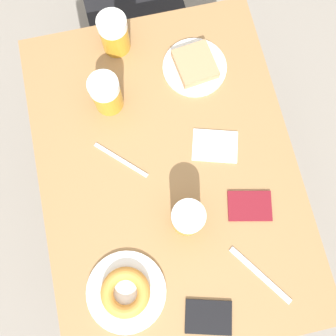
{
  "coord_description": "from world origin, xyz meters",
  "views": [
    {
      "loc": [
        -0.05,
        -0.25,
        1.81
      ],
      "look_at": [
        0.0,
        0.0,
        0.75
      ],
      "focal_mm": 40.0,
      "sensor_mm": 36.0,
      "label": 1
    }
  ],
  "objects_px": {
    "knife": "(260,275)",
    "passport_far_edge": "(208,317)",
    "plate_with_cake": "(195,66)",
    "passport_near_edge": "(250,206)",
    "beer_mug_left": "(106,94)",
    "beer_mug_right": "(188,218)",
    "fork": "(121,160)",
    "plate_with_donut": "(126,292)",
    "napkin_folded": "(215,146)",
    "beer_mug_center": "(114,34)"
  },
  "relations": [
    {
      "from": "knife",
      "to": "passport_near_edge",
      "type": "height_order",
      "value": "passport_near_edge"
    },
    {
      "from": "fork",
      "to": "plate_with_cake",
      "type": "bearing_deg",
      "value": 40.85
    },
    {
      "from": "napkin_folded",
      "to": "knife",
      "type": "bearing_deg",
      "value": -85.46
    },
    {
      "from": "beer_mug_left",
      "to": "passport_near_edge",
      "type": "height_order",
      "value": "beer_mug_left"
    },
    {
      "from": "beer_mug_left",
      "to": "beer_mug_center",
      "type": "bearing_deg",
      "value": 72.67
    },
    {
      "from": "beer_mug_left",
      "to": "fork",
      "type": "bearing_deg",
      "value": -90.12
    },
    {
      "from": "plate_with_cake",
      "to": "knife",
      "type": "xyz_separation_m",
      "value": [
        0.03,
        -0.65,
        -0.01
      ]
    },
    {
      "from": "beer_mug_center",
      "to": "passport_near_edge",
      "type": "distance_m",
      "value": 0.66
    },
    {
      "from": "plate_with_cake",
      "to": "knife",
      "type": "distance_m",
      "value": 0.66
    },
    {
      "from": "knife",
      "to": "passport_far_edge",
      "type": "bearing_deg",
      "value": -155.74
    },
    {
      "from": "beer_mug_center",
      "to": "napkin_folded",
      "type": "bearing_deg",
      "value": -60.34
    },
    {
      "from": "napkin_folded",
      "to": "passport_near_edge",
      "type": "bearing_deg",
      "value": -74.87
    },
    {
      "from": "passport_far_edge",
      "to": "fork",
      "type": "bearing_deg",
      "value": 107.08
    },
    {
      "from": "plate_with_donut",
      "to": "napkin_folded",
      "type": "distance_m",
      "value": 0.49
    },
    {
      "from": "knife",
      "to": "passport_near_edge",
      "type": "bearing_deg",
      "value": 83.31
    },
    {
      "from": "beer_mug_left",
      "to": "beer_mug_center",
      "type": "xyz_separation_m",
      "value": [
        0.06,
        0.19,
        0.0
      ]
    },
    {
      "from": "beer_mug_left",
      "to": "knife",
      "type": "bearing_deg",
      "value": -62.16
    },
    {
      "from": "beer_mug_right",
      "to": "fork",
      "type": "height_order",
      "value": "beer_mug_right"
    },
    {
      "from": "plate_with_donut",
      "to": "passport_near_edge",
      "type": "height_order",
      "value": "plate_with_donut"
    },
    {
      "from": "beer_mug_left",
      "to": "napkin_folded",
      "type": "bearing_deg",
      "value": -36.02
    },
    {
      "from": "beer_mug_center",
      "to": "fork",
      "type": "distance_m",
      "value": 0.39
    },
    {
      "from": "beer_mug_right",
      "to": "passport_near_edge",
      "type": "bearing_deg",
      "value": 0.33
    },
    {
      "from": "plate_with_donut",
      "to": "beer_mug_right",
      "type": "height_order",
      "value": "beer_mug_right"
    },
    {
      "from": "passport_near_edge",
      "to": "fork",
      "type": "bearing_deg",
      "value": 147.39
    },
    {
      "from": "plate_with_cake",
      "to": "passport_near_edge",
      "type": "relative_size",
      "value": 1.42
    },
    {
      "from": "beer_mug_left",
      "to": "passport_far_edge",
      "type": "xyz_separation_m",
      "value": [
        0.15,
        -0.67,
        -0.06
      ]
    },
    {
      "from": "beer_mug_right",
      "to": "passport_far_edge",
      "type": "distance_m",
      "value": 0.27
    },
    {
      "from": "plate_with_donut",
      "to": "beer_mug_left",
      "type": "relative_size",
      "value": 1.66
    },
    {
      "from": "knife",
      "to": "plate_with_donut",
      "type": "bearing_deg",
      "value": 174.23
    },
    {
      "from": "beer_mug_right",
      "to": "passport_near_edge",
      "type": "distance_m",
      "value": 0.2
    },
    {
      "from": "plate_with_cake",
      "to": "passport_near_edge",
      "type": "bearing_deg",
      "value": -83.46
    },
    {
      "from": "plate_with_cake",
      "to": "fork",
      "type": "distance_m",
      "value": 0.38
    },
    {
      "from": "napkin_folded",
      "to": "passport_near_edge",
      "type": "relative_size",
      "value": 1.11
    },
    {
      "from": "plate_with_donut",
      "to": "beer_mug_left",
      "type": "bearing_deg",
      "value": 84.24
    },
    {
      "from": "plate_with_cake",
      "to": "beer_mug_left",
      "type": "bearing_deg",
      "value": -168.44
    },
    {
      "from": "beer_mug_left",
      "to": "fork",
      "type": "relative_size",
      "value": 0.93
    },
    {
      "from": "beer_mug_center",
      "to": "plate_with_cake",
      "type": "bearing_deg",
      "value": -30.06
    },
    {
      "from": "fork",
      "to": "knife",
      "type": "relative_size",
      "value": 0.77
    },
    {
      "from": "beer_mug_center",
      "to": "fork",
      "type": "relative_size",
      "value": 0.93
    },
    {
      "from": "knife",
      "to": "passport_far_edge",
      "type": "relative_size",
      "value": 1.27
    },
    {
      "from": "plate_with_donut",
      "to": "fork",
      "type": "relative_size",
      "value": 1.54
    },
    {
      "from": "beer_mug_center",
      "to": "beer_mug_right",
      "type": "xyz_separation_m",
      "value": [
        0.09,
        -0.59,
        0.0
      ]
    },
    {
      "from": "plate_with_cake",
      "to": "napkin_folded",
      "type": "distance_m",
      "value": 0.26
    },
    {
      "from": "passport_far_edge",
      "to": "plate_with_donut",
      "type": "bearing_deg",
      "value": 151.13
    },
    {
      "from": "beer_mug_right",
      "to": "napkin_folded",
      "type": "distance_m",
      "value": 0.25
    },
    {
      "from": "beer_mug_center",
      "to": "napkin_folded",
      "type": "distance_m",
      "value": 0.46
    },
    {
      "from": "plate_with_cake",
      "to": "fork",
      "type": "relative_size",
      "value": 1.42
    },
    {
      "from": "knife",
      "to": "beer_mug_left",
      "type": "bearing_deg",
      "value": 117.84
    },
    {
      "from": "passport_near_edge",
      "to": "beer_mug_right",
      "type": "bearing_deg",
      "value": -179.67
    },
    {
      "from": "knife",
      "to": "passport_near_edge",
      "type": "distance_m",
      "value": 0.19
    }
  ]
}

